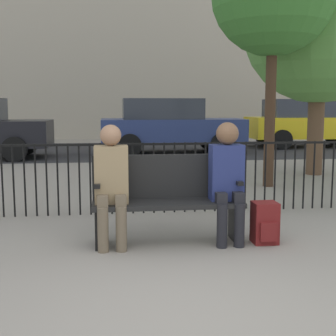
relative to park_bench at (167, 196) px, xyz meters
name	(u,v)px	position (x,y,z in m)	size (l,w,h in m)	color
ground_plane	(204,331)	(0.00, -2.02, -0.49)	(80.00, 80.00, 0.00)	gray
park_bench	(167,196)	(0.00, 0.00, 0.00)	(1.57, 0.45, 0.92)	black
seated_person_0	(111,179)	(-0.58, -0.12, 0.21)	(0.34, 0.39, 1.25)	brown
seated_person_1	(227,175)	(0.62, -0.12, 0.23)	(0.34, 0.39, 1.27)	black
backpack	(265,223)	(1.01, -0.20, -0.27)	(0.26, 0.27, 0.44)	maroon
fence_railing	(154,172)	(-0.02, 1.32, 0.07)	(9.01, 0.03, 0.95)	black
tree_0	(320,27)	(3.62, 4.40, 2.50)	(3.07, 3.07, 4.54)	brown
street_surface	(130,150)	(0.00, 9.98, -0.48)	(24.00, 6.00, 0.01)	#2B2B2D
parked_car_0	(308,122)	(6.09, 10.47, 0.35)	(4.20, 1.94, 1.62)	yellow
parked_car_2	(169,125)	(1.15, 9.03, 0.35)	(4.20, 1.94, 1.62)	navy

